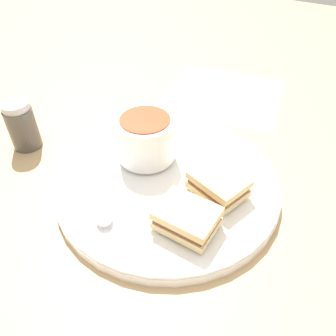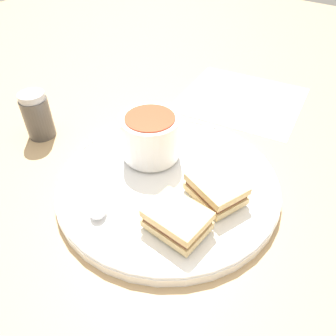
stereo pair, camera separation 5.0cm
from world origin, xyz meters
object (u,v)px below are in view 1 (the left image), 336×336
object	(u,v)px
soup_bowl	(146,138)
sandwich_half_far	(218,184)
spoon	(104,212)
sandwich_half_near	(187,218)
salt_shaker	(22,126)

from	to	relation	value
soup_bowl	sandwich_half_far	size ratio (longest dim) A/B	1.01
spoon	sandwich_half_far	xyz separation A→B (m)	(-0.12, 0.12, 0.01)
sandwich_half_near	salt_shaker	xyz separation A→B (m)	(-0.03, -0.35, 0.01)
salt_shaker	sandwich_half_far	bearing A→B (deg)	97.91
soup_bowl	spoon	bearing A→B (deg)	7.95
soup_bowl	spoon	distance (m)	0.14
spoon	soup_bowl	bearing A→B (deg)	145.63
spoon	sandwich_half_near	distance (m)	0.12
sandwich_half_far	salt_shaker	world-z (taller)	salt_shaker
spoon	sandwich_half_far	size ratio (longest dim) A/B	1.07
sandwich_half_far	salt_shaker	distance (m)	0.36
soup_bowl	salt_shaker	world-z (taller)	soup_bowl
spoon	sandwich_half_near	xyz separation A→B (m)	(-0.04, 0.11, 0.01)
soup_bowl	sandwich_half_far	distance (m)	0.14
soup_bowl	salt_shaker	size ratio (longest dim) A/B	1.07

